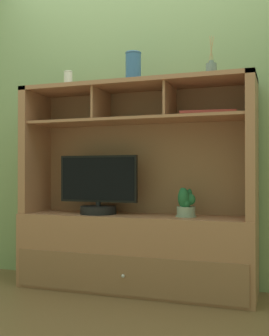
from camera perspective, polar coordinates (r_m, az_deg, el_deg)
The scene contains 9 objects.
floor_plane at distance 3.13m, azimuth -0.00°, elevation -16.20°, with size 6.00×6.00×0.02m, color brown.
back_wall at distance 3.29m, azimuth 1.41°, elevation 9.34°, with size 6.00×0.02×2.80m, color #85A06C.
media_console at distance 3.05m, azimuth 0.06°, elevation -7.87°, with size 1.68×0.46×1.47m.
tv_monitor at distance 3.09m, azimuth -4.89°, elevation -3.01°, with size 0.59×0.26×0.42m.
potted_orchid at distance 2.91m, azimuth 6.89°, elevation -4.82°, with size 0.14×0.14×0.20m.
magazine_stack_left at distance 2.92m, azimuth 9.93°, elevation 7.12°, with size 0.41×0.29×0.03m.
diffuser_bottle at distance 2.96m, azimuth 10.28°, elevation 12.82°, with size 0.07×0.07×0.28m.
ceramic_vase at distance 3.34m, azimuth -8.90°, elevation 11.59°, with size 0.07×0.07×0.14m.
accent_vase at distance 3.08m, azimuth -0.16°, elevation 13.38°, with size 0.12×0.12×0.22m.
Camera 1 is at (0.99, -2.85, 0.83)m, focal length 45.39 mm.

